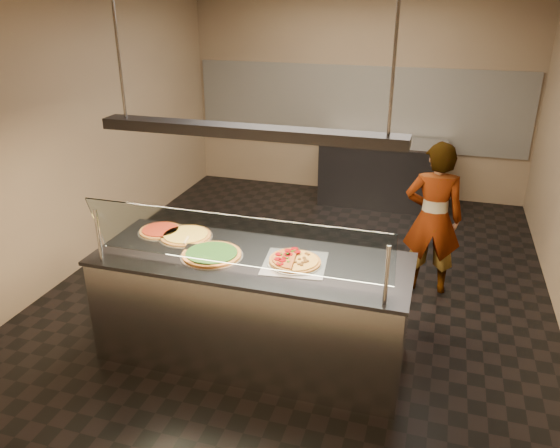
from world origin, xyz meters
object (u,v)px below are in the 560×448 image
(sneeze_guard, at_px, (234,241))
(pizza_cheese, at_px, (186,235))
(serving_counter, at_px, (252,307))
(half_pizza_pepperoni, at_px, (283,258))
(pizza_spinach, at_px, (212,254))
(perforated_tray, at_px, (295,263))
(pizza_tomato, at_px, (161,230))
(worker, at_px, (433,219))
(heat_lamp_housing, at_px, (248,131))
(half_pizza_sausage, at_px, (307,262))
(prep_table, at_px, (382,173))
(pizza_spatula, at_px, (189,243))

(sneeze_guard, height_order, pizza_cheese, sneeze_guard)
(serving_counter, distance_m, half_pizza_pepperoni, 0.56)
(pizza_spinach, xyz_separation_m, pizza_cheese, (-0.36, 0.28, -0.00))
(perforated_tray, xyz_separation_m, pizza_tomato, (-1.29, 0.25, 0.01))
(perforated_tray, bearing_deg, worker, 58.02)
(heat_lamp_housing, bearing_deg, half_pizza_sausage, 0.25)
(prep_table, bearing_deg, sneeze_guard, -97.53)
(sneeze_guard, bearing_deg, half_pizza_pepperoni, 52.49)
(pizza_cheese, relative_size, pizza_spatula, 2.03)
(prep_table, bearing_deg, half_pizza_pepperoni, -94.41)
(worker, bearing_deg, sneeze_guard, 51.28)
(perforated_tray, distance_m, pizza_spinach, 0.68)
(pizza_spatula, bearing_deg, perforated_tray, -3.39)
(prep_table, bearing_deg, heat_lamp_housing, -98.17)
(pizza_spatula, xyz_separation_m, heat_lamp_housing, (0.56, -0.06, 0.99))
(pizza_cheese, bearing_deg, pizza_spatula, -55.57)
(pizza_spinach, xyz_separation_m, prep_table, (0.88, 4.05, -0.48))
(serving_counter, bearing_deg, prep_table, 81.83)
(pizza_tomato, height_order, worker, worker)
(perforated_tray, height_order, pizza_tomato, pizza_tomato)
(pizza_spinach, distance_m, pizza_spatula, 0.28)
(pizza_cheese, height_order, prep_table, pizza_cheese)
(worker, relative_size, heat_lamp_housing, 0.69)
(half_pizza_sausage, bearing_deg, pizza_cheese, 169.38)
(pizza_spatula, bearing_deg, pizza_tomato, 152.46)
(pizza_spatula, relative_size, prep_table, 0.13)
(serving_counter, height_order, pizza_spinach, pizza_spinach)
(perforated_tray, distance_m, pizza_cheese, 1.06)
(serving_counter, xyz_separation_m, pizza_spinach, (-0.31, -0.06, 0.48))
(serving_counter, bearing_deg, pizza_spinach, -168.79)
(pizza_cheese, distance_m, pizza_spatula, 0.19)
(half_pizza_pepperoni, bearing_deg, half_pizza_sausage, -0.01)
(worker, bearing_deg, heat_lamp_housing, 45.89)
(half_pizza_sausage, height_order, worker, worker)
(serving_counter, xyz_separation_m, pizza_tomato, (-0.93, 0.25, 0.48))
(perforated_tray, relative_size, half_pizza_sausage, 1.27)
(prep_table, bearing_deg, pizza_tomato, -111.92)
(pizza_tomato, distance_m, heat_lamp_housing, 1.39)
(perforated_tray, relative_size, prep_table, 0.30)
(sneeze_guard, bearing_deg, serving_counter, 90.00)
(pizza_spatula, distance_m, prep_table, 4.13)
(sneeze_guard, distance_m, pizza_tomato, 1.14)
(serving_counter, height_order, pizza_spatula, pizza_spatula)
(serving_counter, relative_size, sneeze_guard, 1.10)
(half_pizza_sausage, distance_m, pizza_spinach, 0.77)
(perforated_tray, relative_size, heat_lamp_housing, 0.23)
(sneeze_guard, height_order, pizza_tomato, sneeze_guard)
(pizza_spinach, relative_size, heat_lamp_housing, 0.22)
(prep_table, distance_m, heat_lamp_housing, 4.30)
(sneeze_guard, distance_m, pizza_spinach, 0.50)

